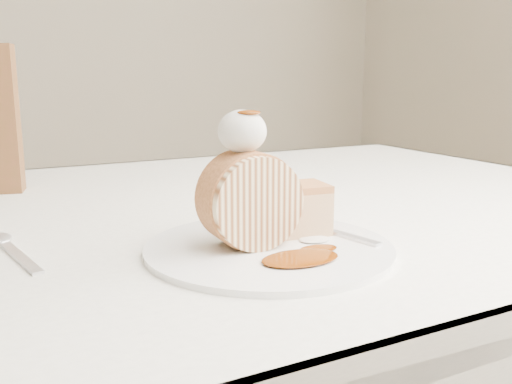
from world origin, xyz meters
TOP-DOWN VIEW (x-y plane):
  - table at (0.00, 0.20)m, footprint 1.40×0.90m
  - plate at (-0.01, -0.03)m, footprint 0.29×0.29m
  - roulade_slice at (-0.02, -0.02)m, footprint 0.10×0.06m
  - cake_chunk at (0.05, 0.00)m, footprint 0.06×0.06m
  - whipped_cream at (-0.03, -0.01)m, footprint 0.05×0.05m
  - caramel_drizzle at (-0.03, -0.02)m, footprint 0.03×0.02m
  - caramel_pool at (-0.00, -0.08)m, footprint 0.09×0.06m
  - fork at (0.08, -0.03)m, footprint 0.05×0.16m
  - spoon at (-0.24, 0.07)m, footprint 0.05×0.15m

SIDE VIEW (x-z plane):
  - table at x=0.00m, z-range 0.29..1.04m
  - spoon at x=-0.24m, z-range 0.75..0.75m
  - plate at x=-0.01m, z-range 0.75..0.76m
  - fork at x=0.08m, z-range 0.76..0.76m
  - caramel_pool at x=0.00m, z-range 0.76..0.76m
  - cake_chunk at x=0.05m, z-range 0.76..0.81m
  - roulade_slice at x=-0.02m, z-range 0.76..0.85m
  - whipped_cream at x=-0.03m, z-range 0.85..0.90m
  - caramel_drizzle at x=-0.03m, z-range 0.90..0.90m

